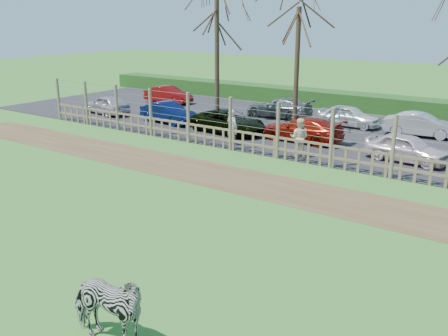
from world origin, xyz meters
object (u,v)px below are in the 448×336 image
Objects in this scene: car_3 at (302,129)px; car_9 at (279,108)px; car_11 at (421,125)px; car_7 at (168,95)px; zebra at (106,309)px; car_4 at (407,148)px; tree_mid at (298,39)px; car_10 at (349,116)px; car_0 at (107,105)px; visitor_a at (232,127)px; tree_left at (217,24)px; car_2 at (228,122)px; car_1 at (168,113)px; visitor_b at (299,138)px.

car_9 is (-3.94, 4.71, 0.00)m from car_3.
car_7 is at bearing 81.96° from car_11.
car_4 is (1.03, 15.94, -0.14)m from zebra.
tree_mid reaches higher than car_3.
car_0 is at bearing 110.38° from car_10.
car_4 is (7.77, 1.84, -0.26)m from visitor_a.
tree_left reaches higher than car_2.
car_7 is 9.13m from car_9.
zebra is 21.19m from car_11.
car_1 is (-6.94, -2.52, -4.23)m from tree_mid.
car_10 is at bearing -34.20° from car_2.
car_7 is (-11.55, 2.75, -4.23)m from tree_mid.
car_11 is at bearing 17.78° from tree_left.
visitor_a reaches higher than car_7.
zebra is at bearing -136.47° from car_1.
tree_left reaches higher than car_7.
car_9 is (-2.42, 2.61, -4.23)m from tree_mid.
car_0 is 18.74m from car_4.
car_9 is 4.51m from car_10.
tree_left is 9.42m from visitor_b.
zebra is 15.62m from visitor_a.
car_4 is at bearing -85.91° from car_1.
car_7 is (-18.37, 5.61, 0.00)m from car_4.
visitor_b is (3.65, -0.12, 0.00)m from visitor_a.
visitor_a is at bearing 157.12° from car_10.
visitor_a is 7.47m from car_9.
zebra is 15.97m from car_4.
visitor_a reaches higher than car_11.
visitor_a reaches higher than car_0.
car_0 is at bearing 0.67° from visitor_a.
car_4 and car_7 have the same top height.
zebra reaches higher than car_0.
visitor_b is at bearing 29.97° from car_9.
car_3 is at bearing -122.50° from visitor_a.
car_7 is 0.88× the size of car_9.
visitor_a is 0.47× the size of car_11.
tree_left is 2.16× the size of car_1.
car_3 is 1.14× the size of car_7.
visitor_a is at bearing -126.82° from car_7.
zebra is 1.08× the size of visitor_b.
car_11 is at bearing -10.08° from zebra.
car_4 is at bearing -22.76° from tree_mid.
car_0 is 1.00× the size of car_4.
car_1 is 8.47m from car_3.
visitor_a is 11.16m from car_0.
car_4 is at bearing 54.74° from car_9.
tree_left reaches higher than zebra.
car_3 is 6.38m from car_11.
visitor_b reaches higher than car_9.
car_10 is at bearing -98.64° from visitor_b.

